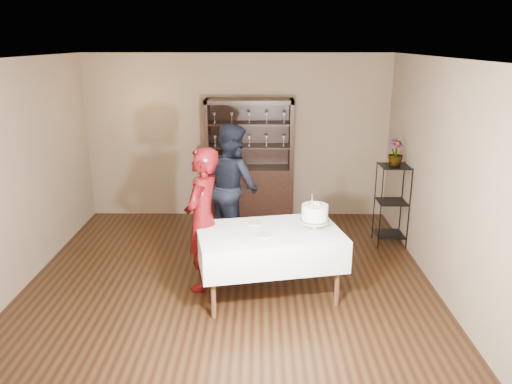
% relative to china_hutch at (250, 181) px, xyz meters
% --- Properties ---
extents(floor, '(5.00, 5.00, 0.00)m').
position_rel_china_hutch_xyz_m(floor, '(-0.20, -2.25, -0.66)').
color(floor, black).
rests_on(floor, ground).
extents(ceiling, '(5.00, 5.00, 0.00)m').
position_rel_china_hutch_xyz_m(ceiling, '(-0.20, -2.25, 2.04)').
color(ceiling, white).
rests_on(ceiling, back_wall).
extents(back_wall, '(5.00, 0.02, 2.70)m').
position_rel_china_hutch_xyz_m(back_wall, '(-0.20, 0.25, 0.69)').
color(back_wall, brown).
rests_on(back_wall, floor).
extents(wall_left, '(0.02, 5.00, 2.70)m').
position_rel_china_hutch_xyz_m(wall_left, '(-2.70, -2.25, 0.69)').
color(wall_left, brown).
rests_on(wall_left, floor).
extents(wall_right, '(0.02, 5.00, 2.70)m').
position_rel_china_hutch_xyz_m(wall_right, '(2.30, -2.25, 0.69)').
color(wall_right, brown).
rests_on(wall_right, floor).
extents(china_hutch, '(1.40, 0.48, 2.00)m').
position_rel_china_hutch_xyz_m(china_hutch, '(0.00, 0.00, 0.00)').
color(china_hutch, black).
rests_on(china_hutch, floor).
extents(plant_etagere, '(0.42, 0.42, 1.20)m').
position_rel_china_hutch_xyz_m(plant_etagere, '(2.08, -1.05, -0.01)').
color(plant_etagere, black).
rests_on(plant_etagere, floor).
extents(cake_table, '(1.78, 1.30, 0.81)m').
position_rel_china_hutch_xyz_m(cake_table, '(0.28, -2.62, -0.05)').
color(cake_table, white).
rests_on(cake_table, floor).
extents(woman, '(0.58, 0.73, 1.73)m').
position_rel_china_hutch_xyz_m(woman, '(-0.50, -2.41, 0.20)').
color(woman, '#3D0507').
rests_on(woman, floor).
extents(man, '(1.07, 1.11, 1.81)m').
position_rel_china_hutch_xyz_m(man, '(-0.22, -1.14, 0.24)').
color(man, black).
rests_on(man, floor).
extents(cake, '(0.38, 0.38, 0.46)m').
position_rel_china_hutch_xyz_m(cake, '(0.80, -2.57, 0.33)').
color(cake, silver).
rests_on(cake, cake_table).
extents(plate_near, '(0.20, 0.20, 0.01)m').
position_rel_china_hutch_xyz_m(plate_near, '(0.22, -2.78, 0.15)').
color(plate_near, silver).
rests_on(plate_near, cake_table).
extents(plate_far, '(0.19, 0.19, 0.01)m').
position_rel_china_hutch_xyz_m(plate_far, '(0.12, -2.40, 0.15)').
color(plate_far, silver).
rests_on(plate_far, cake_table).
extents(potted_plant, '(0.27, 0.27, 0.37)m').
position_rel_china_hutch_xyz_m(potted_plant, '(2.08, -1.05, 0.71)').
color(potted_plant, '#4B7236').
rests_on(potted_plant, plant_etagere).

